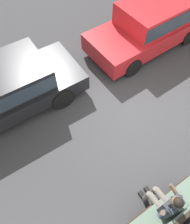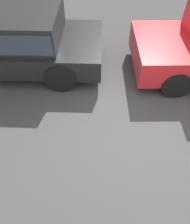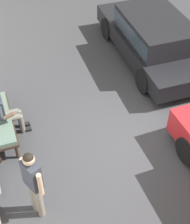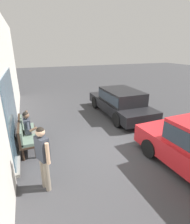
% 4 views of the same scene
% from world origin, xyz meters
% --- Properties ---
extents(ground_plane, '(60.00, 60.00, 0.00)m').
position_xyz_m(ground_plane, '(0.00, 0.00, 0.00)').
color(ground_plane, '#38383A').
extents(parked_car_mid, '(4.63, 1.96, 1.38)m').
position_xyz_m(parked_car_mid, '(2.84, -1.88, 0.77)').
color(parked_car_mid, black).
rests_on(parked_car_mid, ground_plane).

